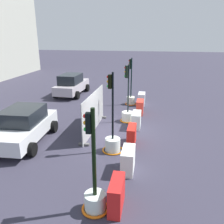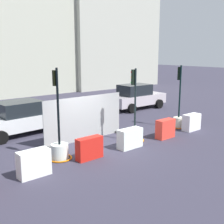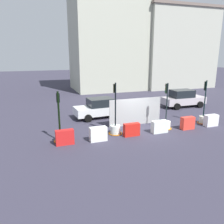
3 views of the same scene
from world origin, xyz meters
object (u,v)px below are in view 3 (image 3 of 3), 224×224
traffic_light_1 (115,127)px  construction_barrier_4 (188,123)px  traffic_light_3 (203,116)px  car_white_van (100,108)px  construction_barrier_1 (98,134)px  construction_barrier_5 (211,120)px  construction_barrier_0 (65,137)px  construction_barrier_2 (132,130)px  construction_barrier_3 (160,127)px  car_silver_hatchback (183,98)px  traffic_light_0 (60,133)px  traffic_light_2 (166,123)px

traffic_light_1 → construction_barrier_4: (5.23, -0.81, -0.05)m
traffic_light_3 → car_white_van: (-7.12, 4.29, 0.28)m
traffic_light_3 → construction_barrier_1: 8.78m
construction_barrier_5 → car_white_van: bearing=144.7°
traffic_light_3 → construction_barrier_5: bearing=-85.5°
construction_barrier_0 → construction_barrier_2: (4.36, 0.02, -0.03)m
construction_barrier_1 → construction_barrier_3: size_ratio=0.95×
car_silver_hatchback → traffic_light_0: bearing=-157.5°
traffic_light_2 → construction_barrier_1: size_ratio=3.10×
car_white_van → construction_barrier_3: bearing=-61.3°
traffic_light_3 → construction_barrier_2: bearing=-173.4°
traffic_light_1 → construction_barrier_4: bearing=-8.8°
traffic_light_1 → construction_barrier_3: bearing=-14.9°
traffic_light_1 → car_silver_hatchback: bearing=29.4°
car_white_van → car_silver_hatchback: size_ratio=0.98×
traffic_light_3 → construction_barrier_0: bearing=-175.9°
traffic_light_1 → traffic_light_2: size_ratio=1.05×
traffic_light_1 → construction_barrier_5: (7.35, -0.78, -0.07)m
traffic_light_2 → traffic_light_3: size_ratio=0.99×
traffic_light_0 → traffic_light_2: bearing=-0.4°
traffic_light_0 → traffic_light_2: size_ratio=0.95×
construction_barrier_2 → car_silver_hatchback: car_silver_hatchback is taller
construction_barrier_5 → traffic_light_0: bearing=176.8°
traffic_light_0 → traffic_light_3: (10.98, 0.16, -0.02)m
traffic_light_2 → construction_barrier_3: size_ratio=2.94×
traffic_light_0 → construction_barrier_4: size_ratio=3.19×
traffic_light_0 → construction_barrier_1: (2.24, -0.70, -0.10)m
construction_barrier_1 → car_silver_hatchback: car_silver_hatchback is taller
construction_barrier_1 → construction_barrier_4: bearing=0.4°
construction_barrier_2 → construction_barrier_4: size_ratio=1.09×
traffic_light_1 → traffic_light_2: bearing=-3.1°
traffic_light_1 → construction_barrier_5: size_ratio=3.36×
traffic_light_0 → construction_barrier_5: bearing=-3.2°
construction_barrier_2 → car_white_van: bearing=97.8°
construction_barrier_2 → construction_barrier_3: bearing=-1.1°
construction_barrier_2 → construction_barrier_5: construction_barrier_2 is taller
construction_barrier_4 → car_silver_hatchback: car_silver_hatchback is taller
construction_barrier_5 → car_white_van: size_ratio=0.24×
traffic_light_1 → car_white_van: (0.17, 4.30, 0.31)m
construction_barrier_0 → car_white_van: car_white_van is taller
construction_barrier_3 → construction_barrier_4: size_ratio=1.14×
traffic_light_3 → traffic_light_2: bearing=-176.6°
traffic_light_2 → car_silver_hatchback: (5.41, 5.38, 0.41)m
construction_barrier_0 → car_silver_hatchback: 14.02m
traffic_light_2 → traffic_light_3: 3.50m
traffic_light_2 → car_white_van: traffic_light_2 is taller
construction_barrier_0 → construction_barrier_3: bearing=-0.2°
construction_barrier_1 → construction_barrier_4: size_ratio=1.09×
construction_barrier_4 → car_white_van: car_white_van is taller
construction_barrier_3 → construction_barrier_4: construction_barrier_4 is taller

